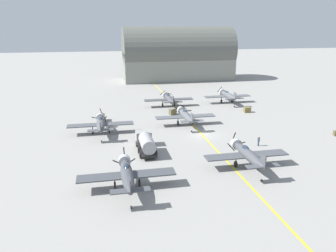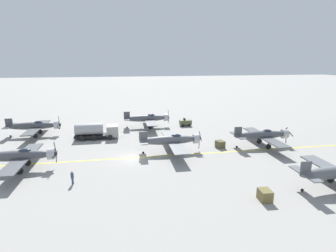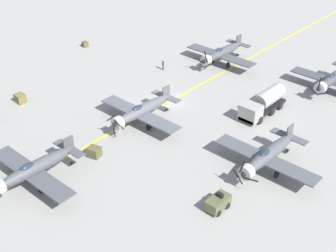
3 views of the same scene
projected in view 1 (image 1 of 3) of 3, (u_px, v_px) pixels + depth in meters
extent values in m
plane|color=gray|center=(202.00, 135.00, 59.95)|extent=(400.00, 400.00, 0.00)
cube|color=yellow|center=(202.00, 135.00, 59.95)|extent=(0.30, 160.00, 0.01)
ellipsoid|color=#4D5055|center=(101.00, 124.00, 59.43)|extent=(1.50, 9.50, 1.42)
cylinder|color=#B7B7BC|center=(100.00, 117.00, 63.59)|extent=(1.58, 0.90, 1.58)
ellipsoid|color=#232D3D|center=(100.00, 119.00, 60.33)|extent=(0.80, 1.70, 0.76)
cube|color=#4D5055|center=(101.00, 124.00, 60.24)|extent=(12.00, 2.10, 0.16)
cube|color=#4D5055|center=(101.00, 130.00, 55.56)|extent=(4.40, 1.10, 0.12)
cube|color=#4D5055|center=(100.00, 126.00, 55.36)|extent=(0.14, 1.30, 1.60)
sphere|color=black|center=(100.00, 117.00, 64.06)|extent=(0.56, 0.56, 0.56)
cube|color=black|center=(101.00, 113.00, 63.86)|extent=(0.63, 0.06, 1.72)
cube|color=black|center=(96.00, 118.00, 63.96)|extent=(1.73, 0.06, 0.55)
cube|color=black|center=(104.00, 120.00, 64.36)|extent=(1.31, 0.06, 1.36)
cylinder|color=black|center=(93.00, 128.00, 60.14)|extent=(0.14, 0.14, 1.26)
cylinder|color=black|center=(93.00, 131.00, 60.33)|extent=(0.22, 0.90, 0.90)
cylinder|color=black|center=(109.00, 127.00, 60.71)|extent=(0.14, 0.14, 1.26)
cylinder|color=black|center=(109.00, 130.00, 60.90)|extent=(0.22, 0.90, 0.90)
cylinder|color=black|center=(101.00, 141.00, 56.10)|extent=(0.12, 0.36, 0.36)
ellipsoid|color=#585A5F|center=(186.00, 116.00, 64.63)|extent=(1.50, 9.50, 1.42)
cylinder|color=#B7B7BC|center=(181.00, 110.00, 68.79)|extent=(1.58, 0.90, 1.58)
ellipsoid|color=#232D3D|center=(185.00, 112.00, 65.53)|extent=(0.80, 1.70, 0.76)
cube|color=#585A5F|center=(185.00, 117.00, 65.44)|extent=(12.00, 2.10, 0.16)
cube|color=#585A5F|center=(192.00, 121.00, 60.76)|extent=(4.40, 1.10, 0.12)
cube|color=#585A5F|center=(192.00, 118.00, 60.56)|extent=(0.14, 1.30, 1.60)
sphere|color=black|center=(180.00, 110.00, 69.26)|extent=(0.56, 0.56, 0.56)
cube|color=black|center=(181.00, 114.00, 69.55)|extent=(0.47, 0.06, 1.74)
cube|color=black|center=(184.00, 107.00, 69.21)|extent=(1.41, 0.06, 1.25)
cube|color=black|center=(177.00, 109.00, 69.02)|extent=(1.70, 0.06, 0.70)
cylinder|color=black|center=(178.00, 120.00, 65.34)|extent=(0.14, 0.14, 1.26)
cylinder|color=black|center=(178.00, 123.00, 65.53)|extent=(0.22, 0.90, 0.90)
cylinder|color=black|center=(192.00, 119.00, 65.91)|extent=(0.14, 0.14, 1.26)
cylinder|color=black|center=(192.00, 122.00, 66.10)|extent=(0.22, 0.90, 0.90)
cylinder|color=black|center=(192.00, 131.00, 61.30)|extent=(0.12, 0.36, 0.36)
ellipsoid|color=#494C51|center=(249.00, 155.00, 45.33)|extent=(1.50, 9.50, 1.42)
cylinder|color=#B7B7BC|center=(236.00, 144.00, 49.49)|extent=(1.58, 0.90, 1.58)
ellipsoid|color=#232D3D|center=(246.00, 148.00, 46.23)|extent=(0.80, 1.70, 0.76)
cube|color=#494C51|center=(246.00, 155.00, 46.14)|extent=(12.00, 2.10, 0.16)
cube|color=#494C51|center=(263.00, 166.00, 41.45)|extent=(4.40, 1.10, 0.12)
cube|color=#494C51|center=(263.00, 161.00, 41.26)|extent=(0.14, 1.30, 1.60)
sphere|color=black|center=(235.00, 143.00, 49.96)|extent=(0.56, 0.56, 0.56)
cube|color=black|center=(233.00, 138.00, 49.66)|extent=(0.68, 0.06, 1.71)
cube|color=black|center=(231.00, 147.00, 50.04)|extent=(1.27, 0.06, 1.40)
cube|color=black|center=(240.00, 144.00, 50.17)|extent=(1.74, 0.06, 0.50)
cylinder|color=black|center=(236.00, 160.00, 46.04)|extent=(0.14, 0.14, 1.26)
cylinder|color=black|center=(236.00, 164.00, 46.23)|extent=(0.22, 0.90, 0.90)
cylinder|color=black|center=(256.00, 158.00, 46.61)|extent=(0.14, 0.14, 1.26)
cylinder|color=black|center=(255.00, 163.00, 46.80)|extent=(0.22, 0.90, 0.90)
cylinder|color=black|center=(262.00, 180.00, 42.00)|extent=(0.12, 0.36, 0.36)
ellipsoid|color=#494C51|center=(169.00, 99.00, 79.39)|extent=(1.50, 9.50, 1.42)
cylinder|color=#B7B7BC|center=(166.00, 95.00, 83.55)|extent=(1.58, 0.90, 1.58)
ellipsoid|color=#232D3D|center=(168.00, 96.00, 80.29)|extent=(0.80, 1.70, 0.76)
cube|color=#494C51|center=(169.00, 100.00, 80.20)|extent=(12.00, 2.10, 0.16)
cube|color=#494C51|center=(173.00, 102.00, 75.52)|extent=(4.40, 1.10, 0.12)
cube|color=#494C51|center=(173.00, 99.00, 75.32)|extent=(0.14, 1.30, 1.60)
sphere|color=black|center=(165.00, 95.00, 84.02)|extent=(0.56, 0.56, 0.56)
cube|color=black|center=(165.00, 98.00, 84.26)|extent=(0.36, 0.06, 1.75)
cube|color=black|center=(168.00, 93.00, 84.07)|extent=(1.67, 0.06, 0.81)
cube|color=black|center=(163.00, 93.00, 83.73)|extent=(1.48, 0.06, 1.17)
cylinder|color=black|center=(163.00, 102.00, 80.10)|extent=(0.14, 0.14, 1.26)
cylinder|color=black|center=(163.00, 105.00, 80.29)|extent=(0.22, 0.90, 0.90)
cylinder|color=black|center=(175.00, 102.00, 80.67)|extent=(0.14, 0.14, 1.26)
cylinder|color=black|center=(175.00, 104.00, 80.86)|extent=(0.22, 0.90, 0.90)
cylinder|color=black|center=(173.00, 111.00, 76.06)|extent=(0.12, 0.36, 0.36)
ellipsoid|color=#595B60|center=(228.00, 95.00, 83.14)|extent=(1.50, 9.50, 1.42)
cylinder|color=#B7B7BC|center=(222.00, 92.00, 87.31)|extent=(1.57, 0.90, 1.58)
ellipsoid|color=#232D3D|center=(227.00, 92.00, 84.04)|extent=(0.80, 1.70, 0.76)
cube|color=#595B60|center=(227.00, 96.00, 83.96)|extent=(12.00, 2.10, 0.16)
cube|color=#595B60|center=(235.00, 98.00, 79.27)|extent=(4.40, 1.10, 0.12)
cube|color=#595B60|center=(235.00, 96.00, 79.08)|extent=(0.14, 1.30, 1.60)
sphere|color=black|center=(221.00, 92.00, 87.78)|extent=(0.56, 0.56, 0.56)
cube|color=black|center=(220.00, 89.00, 87.47)|extent=(1.24, 0.06, 1.42)
cube|color=black|center=(220.00, 95.00, 87.97)|extent=(0.72, 0.06, 1.70)
cube|color=black|center=(225.00, 91.00, 87.89)|extent=(1.75, 0.06, 0.45)
cylinder|color=black|center=(221.00, 99.00, 83.86)|extent=(0.14, 0.14, 1.26)
cylinder|color=black|center=(221.00, 101.00, 84.05)|extent=(0.22, 0.90, 0.90)
cylinder|color=black|center=(233.00, 98.00, 84.43)|extent=(0.14, 0.14, 1.26)
cylinder|color=black|center=(232.00, 101.00, 84.62)|extent=(0.22, 0.90, 0.90)
cylinder|color=black|center=(234.00, 106.00, 79.82)|extent=(0.12, 0.36, 0.36)
ellipsoid|color=#42454A|center=(127.00, 175.00, 39.19)|extent=(1.50, 9.50, 1.42)
cylinder|color=#B7B7BC|center=(124.00, 161.00, 43.36)|extent=(1.57, 0.90, 1.58)
ellipsoid|color=#232D3D|center=(126.00, 167.00, 40.09)|extent=(0.80, 1.70, 0.76)
cube|color=#42454A|center=(127.00, 175.00, 40.00)|extent=(12.00, 2.10, 0.16)
cube|color=#42454A|center=(130.00, 190.00, 35.32)|extent=(4.40, 1.10, 0.12)
cube|color=#42454A|center=(130.00, 185.00, 35.13)|extent=(0.14, 1.30, 1.60)
sphere|color=black|center=(124.00, 159.00, 43.82)|extent=(0.56, 0.56, 0.56)
cube|color=black|center=(124.00, 153.00, 43.57)|extent=(0.20, 0.06, 1.75)
cube|color=black|center=(119.00, 163.00, 43.80)|extent=(1.61, 0.06, 0.95)
cube|color=black|center=(130.00, 162.00, 44.10)|extent=(1.56, 0.06, 1.04)
cylinder|color=black|center=(115.00, 181.00, 39.91)|extent=(0.14, 0.14, 1.26)
cylinder|color=black|center=(115.00, 186.00, 40.09)|extent=(0.22, 0.90, 0.90)
cylinder|color=black|center=(139.00, 179.00, 40.48)|extent=(0.14, 0.14, 1.26)
cylinder|color=black|center=(139.00, 183.00, 40.66)|extent=(0.22, 0.90, 0.90)
cylinder|color=black|center=(131.00, 207.00, 35.87)|extent=(0.12, 0.36, 0.36)
cube|color=black|center=(146.00, 148.00, 51.89)|extent=(2.25, 8.00, 0.40)
cube|color=#999993|center=(144.00, 137.00, 54.42)|extent=(2.50, 2.08, 2.00)
cylinder|color=#9E9EA3|center=(147.00, 143.00, 50.27)|extent=(2.10, 4.96, 2.10)
cylinder|color=black|center=(137.00, 144.00, 54.02)|extent=(0.30, 1.00, 1.00)
cylinder|color=black|center=(151.00, 143.00, 54.47)|extent=(0.30, 1.00, 1.00)
cylinder|color=black|center=(139.00, 150.00, 51.32)|extent=(0.30, 1.00, 1.00)
cylinder|color=black|center=(154.00, 149.00, 51.78)|extent=(0.30, 1.00, 1.00)
cylinder|color=black|center=(140.00, 155.00, 49.38)|extent=(0.30, 1.00, 1.00)
cylinder|color=black|center=(156.00, 154.00, 49.83)|extent=(0.30, 1.00, 1.00)
cube|color=#515638|center=(102.00, 117.00, 68.13)|extent=(1.40, 2.60, 1.10)
cube|color=black|center=(101.00, 114.00, 67.66)|extent=(0.70, 0.36, 0.44)
cylinder|color=black|center=(98.00, 119.00, 68.82)|extent=(0.20, 0.60, 0.60)
cylinder|color=black|center=(105.00, 119.00, 69.08)|extent=(0.20, 0.60, 0.60)
cylinder|color=black|center=(98.00, 121.00, 67.48)|extent=(0.20, 0.60, 0.60)
cylinder|color=black|center=(105.00, 121.00, 67.74)|extent=(0.20, 0.60, 0.60)
cylinder|color=#334256|center=(258.00, 144.00, 54.37)|extent=(0.25, 0.25, 0.78)
cylinder|color=#334256|center=(259.00, 140.00, 54.16)|extent=(0.36, 0.36, 0.65)
sphere|color=tan|center=(259.00, 137.00, 54.03)|extent=(0.21, 0.21, 0.21)
cube|color=brown|center=(173.00, 112.00, 73.26)|extent=(1.68, 1.51, 1.18)
cube|color=brown|center=(247.00, 110.00, 75.05)|extent=(1.49, 1.26, 1.20)
cube|color=gray|center=(178.00, 66.00, 118.72)|extent=(38.98, 14.76, 9.87)
cylinder|color=#555952|center=(178.00, 50.00, 117.02)|extent=(38.98, 16.23, 16.23)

